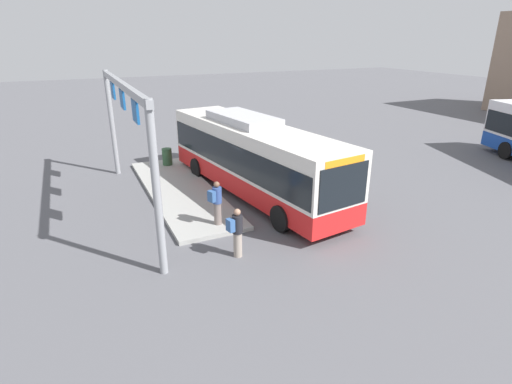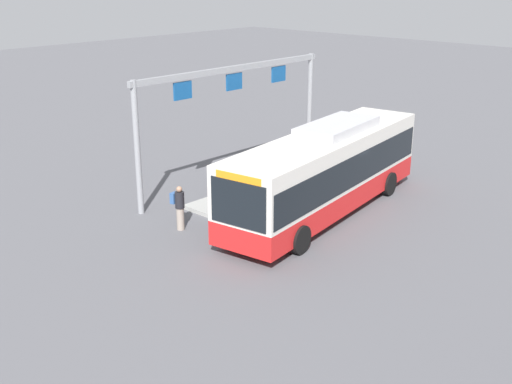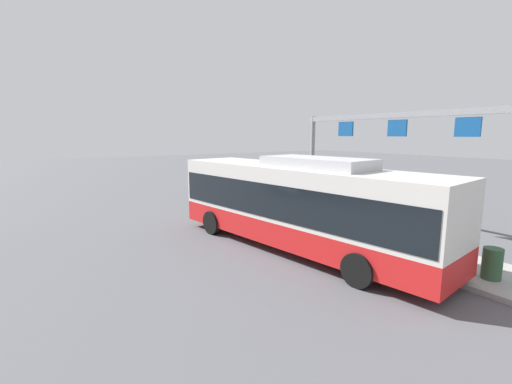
% 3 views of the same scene
% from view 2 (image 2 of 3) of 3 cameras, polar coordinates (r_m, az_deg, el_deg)
% --- Properties ---
extents(ground_plane, '(120.00, 120.00, 0.00)m').
position_cam_2_polar(ground_plane, '(25.17, 6.06, -1.84)').
color(ground_plane, '#56565B').
extents(platform_curb, '(10.00, 2.80, 0.16)m').
position_cam_2_polar(platform_curb, '(27.98, 3.09, 0.62)').
color(platform_curb, '#9E9E99').
rests_on(platform_curb, ground).
extents(bus_main, '(11.41, 4.00, 3.46)m').
position_cam_2_polar(bus_main, '(24.58, 6.22, 2.11)').
color(bus_main, red).
rests_on(bus_main, ground).
extents(person_boarding, '(0.41, 0.57, 1.67)m').
position_cam_2_polar(person_boarding, '(23.30, -6.87, -1.29)').
color(person_boarding, gray).
rests_on(person_boarding, ground).
extents(person_waiting_near, '(0.49, 0.60, 1.67)m').
position_cam_2_polar(person_waiting_near, '(24.56, -2.73, 0.32)').
color(person_waiting_near, slate).
rests_on(person_waiting_near, platform_curb).
extents(platform_sign_gantry, '(10.86, 0.24, 5.20)m').
position_cam_2_polar(platform_sign_gantry, '(27.64, -1.95, 8.45)').
color(platform_sign_gantry, gray).
rests_on(platform_sign_gantry, ground).
extents(trash_bin, '(0.52, 0.52, 0.90)m').
position_cam_2_polar(trash_bin, '(30.65, 8.40, 3.15)').
color(trash_bin, '#2D5133').
rests_on(trash_bin, platform_curb).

